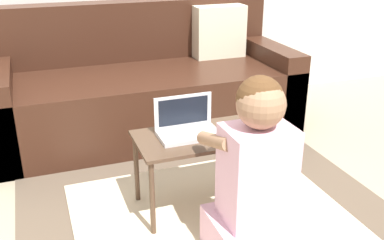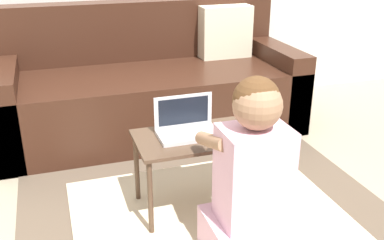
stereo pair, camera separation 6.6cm
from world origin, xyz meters
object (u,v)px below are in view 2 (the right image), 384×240
(couch, at_px, (151,87))
(laptop_desk, at_px, (203,144))
(person_seated, at_px, (252,184))
(laptop, at_px, (187,128))
(computer_mouse, at_px, (228,127))

(couch, bearing_deg, laptop_desk, -89.69)
(laptop_desk, bearing_deg, couch, 90.31)
(person_seated, bearing_deg, laptop, 106.39)
(laptop_desk, relative_size, person_seated, 0.81)
(laptop_desk, xyz_separation_m, computer_mouse, (0.13, 0.01, 0.06))
(laptop, xyz_separation_m, person_seated, (0.13, -0.43, -0.07))
(laptop_desk, bearing_deg, computer_mouse, 6.04)
(laptop_desk, distance_m, person_seated, 0.41)
(laptop_desk, distance_m, computer_mouse, 0.14)
(couch, relative_size, laptop_desk, 3.08)
(laptop, distance_m, computer_mouse, 0.20)
(laptop, bearing_deg, laptop_desk, -19.45)
(couch, distance_m, laptop, 1.02)
(couch, relative_size, person_seated, 2.50)
(laptop_desk, height_order, person_seated, person_seated)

